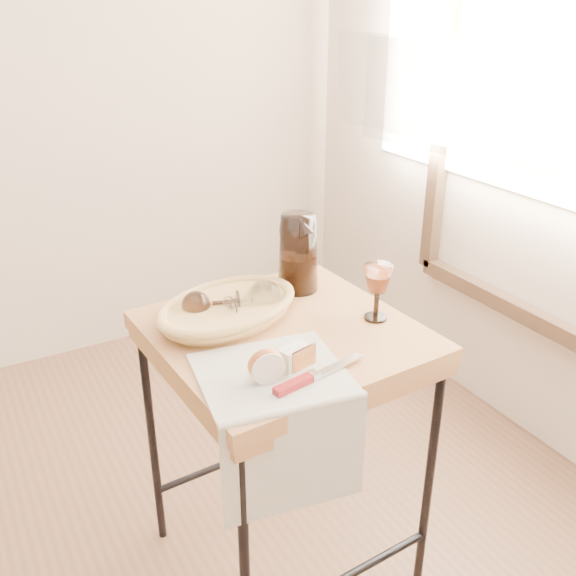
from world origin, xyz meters
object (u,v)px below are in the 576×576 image
apple_half (266,364)px  goblet_lying_a (214,303)px  bread_basket (228,311)px  table_knife (317,374)px  side_table (284,454)px  wine_goblet (377,292)px  goblet_lying_b (250,300)px  tea_towel (272,374)px  pitcher (298,253)px

apple_half → goblet_lying_a: bearing=96.2°
bread_basket → table_knife: 0.35m
side_table → bread_basket: 0.44m
goblet_lying_a → bread_basket: bearing=170.2°
wine_goblet → table_knife: 0.33m
apple_half → side_table: bearing=60.7°
side_table → wine_goblet: bearing=-16.4°
goblet_lying_b → table_knife: 0.33m
bread_basket → tea_towel: bearing=-111.6°
pitcher → apple_half: (-0.30, -0.37, -0.07)m
tea_towel → wine_goblet: (0.36, 0.10, 0.07)m
tea_towel → goblet_lying_a: 0.30m
side_table → goblet_lying_b: bearing=118.6°
table_knife → goblet_lying_b: bearing=79.8°
pitcher → side_table: bearing=-143.7°
goblet_lying_b → pitcher: pitcher is taller
bread_basket → pitcher: bearing=1.0°
tea_towel → apple_half: 0.05m
pitcher → table_knife: (-0.20, -0.42, -0.09)m
tea_towel → table_knife: bearing=-30.7°
bread_basket → side_table: bearing=-63.8°
tea_towel → table_knife: (0.08, -0.06, 0.01)m
side_table → table_knife: size_ratio=3.24×
bread_basket → wine_goblet: size_ratio=2.34×
pitcher → goblet_lying_a: bearing=177.2°
bread_basket → goblet_lying_b: bearing=-38.1°
pitcher → wine_goblet: 0.27m
tea_towel → bread_basket: (0.03, 0.28, 0.02)m
side_table → table_knife: 0.47m
goblet_lying_a → goblet_lying_b: goblet_lying_b is taller
tea_towel → table_knife: size_ratio=1.32×
apple_half → wine_goblet: bearing=26.6°
side_table → goblet_lying_b: (-0.05, 0.09, 0.44)m
tea_towel → apple_half: apple_half is taller
goblet_lying_a → goblet_lying_b: size_ratio=0.89×
side_table → tea_towel: size_ratio=2.46×
goblet_lying_b → wine_goblet: 0.32m
side_table → tea_towel: 0.45m
bread_basket → apple_half: 0.30m
goblet_lying_a → apple_half: (-0.02, -0.31, -0.01)m
goblet_lying_a → table_knife: 0.37m
side_table → pitcher: 0.55m
wine_goblet → pitcher: bearing=107.8°
goblet_lying_b → wine_goblet: size_ratio=0.89×
goblet_lying_a → table_knife: size_ratio=0.49×
tea_towel → goblet_lying_a: bearing=100.1°
bread_basket → apple_half: apple_half is taller
bread_basket → goblet_lying_a: goblet_lying_a is taller
pitcher → apple_half: bearing=-143.7°
tea_towel → goblet_lying_b: 0.28m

